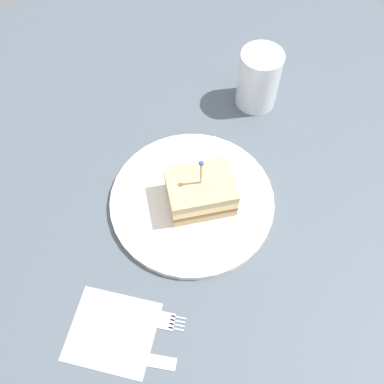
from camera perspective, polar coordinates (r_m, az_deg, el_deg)
ground_plane at (r=65.22cm, az=0.00°, el=-1.83°), size 118.01×118.01×2.00cm
plate at (r=63.86cm, az=0.00°, el=-1.16°), size 24.26×24.26×1.10cm
sandwich_half_center at (r=61.12cm, az=1.12°, el=0.07°), size 11.46×10.48×9.95cm
drink_glass at (r=73.77cm, az=8.76°, el=14.26°), size 6.85×6.85×10.17cm
napkin at (r=58.40cm, az=-10.51°, el=-17.69°), size 14.27×14.43×0.15cm
fork at (r=58.10cm, az=-5.85°, el=-16.16°), size 9.26×10.41×0.35cm
knife at (r=57.29cm, az=-7.86°, el=-20.82°), size 9.11×9.84×0.35cm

